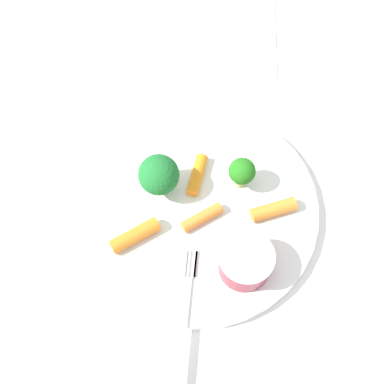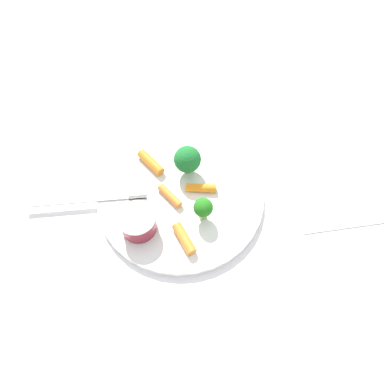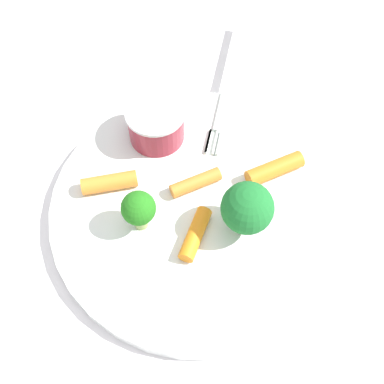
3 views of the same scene
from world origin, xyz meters
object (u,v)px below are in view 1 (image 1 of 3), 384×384
at_px(carrot_stick_2, 135,235).
at_px(napkin, 223,25).
at_px(broccoli_floret_1, 242,172).
at_px(plate, 196,207).
at_px(carrot_stick_1, 202,217).
at_px(fork, 182,341).
at_px(carrot_stick_0, 273,210).
at_px(sauce_cup, 245,262).
at_px(broccoli_floret_0, 159,175).
at_px(carrot_stick_3, 201,175).

height_order(carrot_stick_2, napkin, carrot_stick_2).
bearing_deg(broccoli_floret_1, plate, -60.64).
distance_m(plate, carrot_stick_2, 0.08).
bearing_deg(napkin, carrot_stick_1, -4.96).
distance_m(plate, fork, 0.14).
distance_m(carrot_stick_1, napkin, 0.29).
distance_m(carrot_stick_0, carrot_stick_2, 0.15).
distance_m(sauce_cup, broccoli_floret_1, 0.10).
bearing_deg(plate, carrot_stick_2, -57.60).
distance_m(plate, sauce_cup, 0.09).
relative_size(carrot_stick_2, napkin, 0.28).
bearing_deg(napkin, carrot_stick_0, 10.29).
bearing_deg(sauce_cup, fork, -39.15).
relative_size(plate, napkin, 1.37).
height_order(carrot_stick_1, carrot_stick_2, carrot_stick_2).
distance_m(sauce_cup, fork, 0.10).
height_order(sauce_cup, broccoli_floret_0, broccoli_floret_0).
bearing_deg(carrot_stick_1, carrot_stick_0, 97.72).
relative_size(fork, napkin, 0.99).
relative_size(sauce_cup, broccoli_floret_0, 1.01).
bearing_deg(broccoli_floret_1, napkin, -176.17).
distance_m(sauce_cup, carrot_stick_1, 0.07).
distance_m(plate, carrot_stick_1, 0.02).
xyz_separation_m(carrot_stick_1, fork, (0.13, -0.02, -0.00)).
height_order(broccoli_floret_1, napkin, broccoli_floret_1).
bearing_deg(plate, carrot_stick_1, 18.25).
relative_size(broccoli_floret_0, carrot_stick_0, 1.11).
xyz_separation_m(carrot_stick_3, napkin, (-0.24, 0.03, -0.02)).
height_order(broccoli_floret_0, carrot_stick_1, broccoli_floret_0).
distance_m(fork, napkin, 0.41).
xyz_separation_m(broccoli_floret_1, carrot_stick_0, (0.03, 0.03, -0.02)).
xyz_separation_m(plate, carrot_stick_0, (0.01, 0.08, 0.01)).
relative_size(carrot_stick_2, fork, 0.28).
xyz_separation_m(carrot_stick_2, fork, (0.10, 0.05, -0.01)).
distance_m(plate, carrot_stick_0, 0.08).
bearing_deg(carrot_stick_2, napkin, 163.18).
bearing_deg(carrot_stick_3, broccoli_floret_0, -71.36).
height_order(broccoli_floret_1, carrot_stick_0, broccoli_floret_1).
distance_m(broccoli_floret_1, carrot_stick_0, 0.05).
xyz_separation_m(carrot_stick_3, fork, (0.18, -0.02, -0.01)).
relative_size(sauce_cup, carrot_stick_2, 1.02).
bearing_deg(napkin, fork, -5.79).
bearing_deg(broccoli_floret_1, carrot_stick_2, -58.88).
height_order(sauce_cup, carrot_stick_0, sauce_cup).
relative_size(plate, carrot_stick_0, 5.37).
bearing_deg(carrot_stick_1, fork, -7.68).
relative_size(broccoli_floret_1, carrot_stick_3, 0.90).
height_order(plate, carrot_stick_3, carrot_stick_3).
height_order(broccoli_floret_1, fork, broccoli_floret_1).
xyz_separation_m(carrot_stick_1, carrot_stick_3, (-0.05, -0.00, 0.00)).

